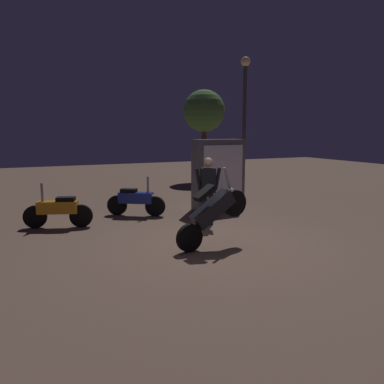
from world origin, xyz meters
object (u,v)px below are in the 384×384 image
at_px(person_rider_beside, 208,185).
at_px(kiosk_billboard, 219,174).
at_px(motorcycle_blue_parked_left, 136,200).
at_px(motorcycle_orange_parked_right, 58,210).
at_px(motorcycle_black_foreground, 212,212).
at_px(streetlamp_near, 245,108).

xyz_separation_m(person_rider_beside, kiosk_billboard, (1.22, 1.70, 0.03)).
bearing_deg(motorcycle_blue_parked_left, kiosk_billboard, 30.69).
bearing_deg(motorcycle_orange_parked_right, motorcycle_black_foreground, 150.69).
distance_m(streetlamp_near, kiosk_billboard, 4.17).
relative_size(motorcycle_orange_parked_right, person_rider_beside, 0.94).
bearing_deg(kiosk_billboard, person_rider_beside, 50.07).
bearing_deg(motorcycle_orange_parked_right, streetlamp_near, -138.48).
bearing_deg(motorcycle_orange_parked_right, person_rider_beside, 178.59).
bearing_deg(motorcycle_blue_parked_left, person_rider_beside, -20.30).
bearing_deg(motorcycle_orange_parked_right, kiosk_billboard, -155.97).
height_order(motorcycle_blue_parked_left, kiosk_billboard, kiosk_billboard).
xyz_separation_m(motorcycle_black_foreground, motorcycle_blue_parked_left, (-0.57, 3.51, -0.31)).
bearing_deg(person_rider_beside, motorcycle_black_foreground, -7.53).
bearing_deg(motorcycle_black_foreground, motorcycle_orange_parked_right, 124.30).
height_order(motorcycle_black_foreground, streetlamp_near, streetlamp_near).
relative_size(person_rider_beside, streetlamp_near, 0.34).
xyz_separation_m(motorcycle_orange_parked_right, person_rider_beside, (3.45, -1.29, 0.58)).
xyz_separation_m(streetlamp_near, kiosk_billboard, (-2.48, -2.55, -2.17)).
xyz_separation_m(person_rider_beside, streetlamp_near, (3.70, 4.25, 2.20)).
height_order(person_rider_beside, kiosk_billboard, kiosk_billboard).
bearing_deg(motorcycle_black_foreground, streetlamp_near, 45.81).
height_order(motorcycle_blue_parked_left, person_rider_beside, person_rider_beside).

